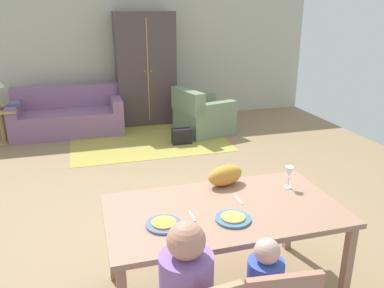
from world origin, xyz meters
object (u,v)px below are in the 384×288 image
(wine_glass, at_px, (289,173))
(plate_near_man, at_px, (164,224))
(plate_near_child, at_px, (233,219))
(cat, at_px, (225,175))
(handbag, at_px, (182,136))
(couch, at_px, (68,117))
(book_lower, at_px, (11,107))
(dining_table, at_px, (224,217))
(armoire, at_px, (145,69))
(book_upper, at_px, (13,106))
(armchair, at_px, (202,116))
(side_table, at_px, (2,121))

(wine_glass, bearing_deg, plate_near_man, -164.79)
(plate_near_child, bearing_deg, plate_near_man, 172.85)
(cat, bearing_deg, plate_near_child, -120.34)
(cat, height_order, handbag, cat)
(plate_near_child, distance_m, handbag, 3.89)
(plate_near_man, xyz_separation_m, wine_glass, (1.10, 0.30, 0.12))
(couch, height_order, book_lower, couch)
(dining_table, distance_m, couch, 4.93)
(handbag, bearing_deg, armoire, 102.42)
(dining_table, distance_m, plate_near_man, 0.50)
(cat, bearing_deg, plate_near_man, -156.87)
(wine_glass, height_order, book_upper, wine_glass)
(book_lower, bearing_deg, plate_near_man, -70.96)
(plate_near_man, bearing_deg, wine_glass, 15.21)
(armoire, relative_size, book_upper, 9.55)
(dining_table, relative_size, cat, 5.43)
(plate_near_child, height_order, armoire, armoire)
(cat, xyz_separation_m, armchair, (0.96, 3.71, -0.53))
(armchair, height_order, side_table, armchair)
(armoire, bearing_deg, couch, -167.92)
(book_upper, bearing_deg, dining_table, -65.63)
(couch, distance_m, book_upper, 0.93)
(dining_table, xyz_separation_m, handbag, (0.61, 3.61, -0.56))
(plate_near_child, bearing_deg, cat, 74.96)
(side_table, height_order, handbag, side_table)
(wine_glass, relative_size, armoire, 0.09)
(armchair, distance_m, book_lower, 3.22)
(cat, relative_size, couch, 0.17)
(plate_near_child, distance_m, cat, 0.58)
(plate_near_child, bearing_deg, couch, 103.72)
(armoire, height_order, book_lower, armoire)
(armoire, bearing_deg, plate_near_child, -93.09)
(plate_near_man, relative_size, book_lower, 1.14)
(wine_glass, xyz_separation_m, book_lower, (-2.70, 4.33, -0.30))
(dining_table, xyz_separation_m, couch, (-1.21, 4.76, -0.39))
(plate_near_child, distance_m, armchair, 4.44)
(armchair, distance_m, book_upper, 3.19)
(book_lower, distance_m, handbag, 2.87)
(cat, xyz_separation_m, handbag, (0.46, 3.23, -0.71))
(armoire, height_order, side_table, armoire)
(cat, xyz_separation_m, book_upper, (-2.19, 4.12, -0.22))
(armoire, distance_m, book_upper, 2.43)
(wine_glass, bearing_deg, cat, 157.36)
(armoire, bearing_deg, book_lower, -166.38)
(armchair, bearing_deg, couch, 163.81)
(side_table, distance_m, book_lower, 0.28)
(couch, relative_size, book_lower, 8.67)
(plate_near_man, distance_m, armoire, 5.27)
(armoire, bearing_deg, wine_glass, -86.01)
(plate_near_child, distance_m, side_table, 5.22)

